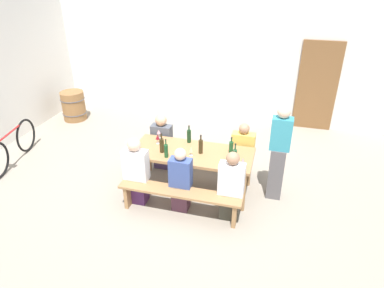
{
  "coord_description": "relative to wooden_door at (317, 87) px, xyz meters",
  "views": [
    {
      "loc": [
        1.35,
        -4.89,
        3.58
      ],
      "look_at": [
        0.0,
        0.0,
        0.9
      ],
      "focal_mm": 32.0,
      "sensor_mm": 36.0,
      "label": 1
    }
  ],
  "objects": [
    {
      "name": "seated_guest_far_0",
      "position": [
        -2.88,
        -2.68,
        -0.52
      ],
      "size": [
        0.39,
        0.24,
        1.11
      ],
      "rotation": [
        0.0,
        0.0,
        -1.57
      ],
      "color": "#524171",
      "rests_on": "ground"
    },
    {
      "name": "wooden_door",
      "position": [
        0.0,
        0.0,
        0.0
      ],
      "size": [
        0.9,
        0.06,
        2.1
      ],
      "primitive_type": "cube",
      "color": "brown",
      "rests_on": "ground"
    },
    {
      "name": "wine_bottle_5",
      "position": [
        -1.97,
        -3.26,
        -0.17
      ],
      "size": [
        0.07,
        0.07,
        0.34
      ],
      "color": "#332814",
      "rests_on": "tasting_table"
    },
    {
      "name": "wine_bottle_1",
      "position": [
        -1.38,
        -3.37,
        -0.19
      ],
      "size": [
        0.07,
        0.07,
        0.31
      ],
      "color": "#234C2D",
      "rests_on": "tasting_table"
    },
    {
      "name": "seated_guest_far_1",
      "position": [
        -1.33,
        -2.68,
        -0.53
      ],
      "size": [
        0.42,
        0.24,
        1.11
      ],
      "rotation": [
        0.0,
        0.0,
        -1.57
      ],
      "color": "navy",
      "rests_on": "ground"
    },
    {
      "name": "ground_plane",
      "position": [
        -2.12,
        -3.26,
        -1.05
      ],
      "size": [
        24.0,
        24.0,
        0.0
      ],
      "primitive_type": "plane",
      "color": "gray"
    },
    {
      "name": "wine_glass_2",
      "position": [
        -2.84,
        -2.92,
        -0.18
      ],
      "size": [
        0.07,
        0.07,
        0.16
      ],
      "color": "silver",
      "rests_on": "tasting_table"
    },
    {
      "name": "wine_bottle_0",
      "position": [
        -2.27,
        -2.93,
        -0.18
      ],
      "size": [
        0.07,
        0.07,
        0.33
      ],
      "color": "#143319",
      "rests_on": "tasting_table"
    },
    {
      "name": "wine_glass_1",
      "position": [
        -2.21,
        -3.54,
        -0.18
      ],
      "size": [
        0.06,
        0.06,
        0.17
      ],
      "color": "silver",
      "rests_on": "tasting_table"
    },
    {
      "name": "bench_near",
      "position": [
        -2.12,
        -4.0,
        -0.69
      ],
      "size": [
        1.97,
        0.3,
        0.45
      ],
      "color": "#9E7247",
      "rests_on": "ground"
    },
    {
      "name": "wine_glass_0",
      "position": [
        -2.79,
        -3.13,
        -0.17
      ],
      "size": [
        0.07,
        0.07,
        0.18
      ],
      "color": "silver",
      "rests_on": "tasting_table"
    },
    {
      "name": "wine_glass_4",
      "position": [
        -1.22,
        -3.56,
        -0.17
      ],
      "size": [
        0.06,
        0.06,
        0.19
      ],
      "color": "silver",
      "rests_on": "tasting_table"
    },
    {
      "name": "wine_glass_3",
      "position": [
        -2.1,
        -3.39,
        -0.19
      ],
      "size": [
        0.06,
        0.06,
        0.16
      ],
      "color": "silver",
      "rests_on": "tasting_table"
    },
    {
      "name": "seated_guest_near_1",
      "position": [
        -2.15,
        -3.85,
        -0.52
      ],
      "size": [
        0.35,
        0.24,
        1.11
      ],
      "rotation": [
        0.0,
        0.0,
        1.57
      ],
      "color": "#553040",
      "rests_on": "ground"
    },
    {
      "name": "wine_bottle_3",
      "position": [
        -2.61,
        -3.41,
        -0.17
      ],
      "size": [
        0.08,
        0.08,
        0.36
      ],
      "color": "#332814",
      "rests_on": "tasting_table"
    },
    {
      "name": "wine_bottle_2",
      "position": [
        -1.48,
        -3.14,
        -0.19
      ],
      "size": [
        0.07,
        0.07,
        0.3
      ],
      "color": "#194723",
      "rests_on": "tasting_table"
    },
    {
      "name": "seated_guest_near_0",
      "position": [
        -2.9,
        -3.85,
        -0.48
      ],
      "size": [
        0.41,
        0.24,
        1.19
      ],
      "rotation": [
        0.0,
        0.0,
        1.57
      ],
      "color": "#52285D",
      "rests_on": "ground"
    },
    {
      "name": "back_wall",
      "position": [
        -2.12,
        0.14,
        0.55
      ],
      "size": [
        14.0,
        0.2,
        3.2
      ],
      "primitive_type": "cube",
      "color": "silver",
      "rests_on": "ground"
    },
    {
      "name": "tasting_table",
      "position": [
        -2.12,
        -3.26,
        -0.37
      ],
      "size": [
        2.07,
        0.87,
        0.75
      ],
      "color": "#9E7247",
      "rests_on": "ground"
    },
    {
      "name": "bench_far",
      "position": [
        -2.12,
        -2.53,
        -0.69
      ],
      "size": [
        1.97,
        0.3,
        0.45
      ],
      "color": "#9E7247",
      "rests_on": "ground"
    },
    {
      "name": "seated_guest_near_2",
      "position": [
        -1.34,
        -3.85,
        -0.5
      ],
      "size": [
        0.39,
        0.24,
        1.17
      ],
      "rotation": [
        0.0,
        0.0,
        1.57
      ],
      "color": "#424034",
      "rests_on": "ground"
    },
    {
      "name": "wine_barrel",
      "position": [
        -5.87,
        -1.07,
        -0.68
      ],
      "size": [
        0.61,
        0.61,
        0.74
      ],
      "color": "olive",
      "rests_on": "ground"
    },
    {
      "name": "standing_host",
      "position": [
        -0.7,
        -3.1,
        -0.22
      ],
      "size": [
        0.33,
        0.24,
        1.68
      ],
      "rotation": [
        0.0,
        0.0,
        3.14
      ],
      "color": "#585456",
      "rests_on": "ground"
    },
    {
      "name": "parked_bicycle_0",
      "position": [
        -5.8,
        -3.35,
        -0.68
      ],
      "size": [
        0.4,
        1.74,
        0.9
      ],
      "rotation": [
        0.0,
        0.0,
        1.77
      ],
      "color": "black",
      "rests_on": "ground"
    },
    {
      "name": "wine_bottle_4",
      "position": [
        -2.48,
        -3.55,
        -0.18
      ],
      "size": [
        0.07,
        0.07,
        0.33
      ],
      "color": "#194723",
      "rests_on": "tasting_table"
    }
  ]
}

